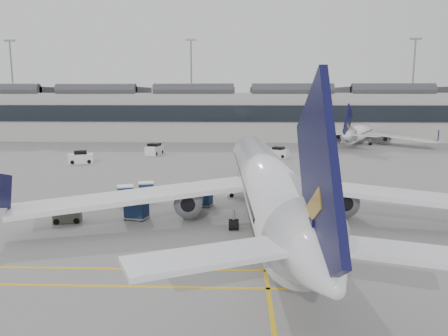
{
  "coord_description": "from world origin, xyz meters",
  "views": [
    {
      "loc": [
        8.35,
        -35.6,
        10.82
      ],
      "look_at": [
        6.92,
        4.35,
        4.0
      ],
      "focal_mm": 35.0,
      "sensor_mm": 36.0,
      "label": 1
    }
  ],
  "objects_px": {
    "airliner_main": "(267,182)",
    "baggage_cart_a": "(203,196)",
    "ramp_agent_b": "(187,198)",
    "belt_loader": "(243,190)",
    "pushback_tug": "(68,216)",
    "ramp_agent_a": "(204,192)"
  },
  "relations": [
    {
      "from": "airliner_main",
      "to": "baggage_cart_a",
      "type": "xyz_separation_m",
      "value": [
        -5.82,
        5.24,
        -2.51
      ]
    },
    {
      "from": "ramp_agent_b",
      "to": "belt_loader",
      "type": "bearing_deg",
      "value": -161.18
    },
    {
      "from": "ramp_agent_b",
      "to": "pushback_tug",
      "type": "distance_m",
      "value": 10.94
    },
    {
      "from": "ramp_agent_a",
      "to": "ramp_agent_b",
      "type": "bearing_deg",
      "value": -154.17
    },
    {
      "from": "baggage_cart_a",
      "to": "belt_loader",
      "type": "bearing_deg",
      "value": 61.97
    },
    {
      "from": "belt_loader",
      "to": "pushback_tug",
      "type": "bearing_deg",
      "value": -151.41
    },
    {
      "from": "belt_loader",
      "to": "pushback_tug",
      "type": "xyz_separation_m",
      "value": [
        -15.07,
        -10.34,
        -0.01
      ]
    },
    {
      "from": "ramp_agent_a",
      "to": "pushback_tug",
      "type": "xyz_separation_m",
      "value": [
        -10.96,
        -8.28,
        -0.23
      ]
    },
    {
      "from": "airliner_main",
      "to": "belt_loader",
      "type": "bearing_deg",
      "value": 97.63
    },
    {
      "from": "airliner_main",
      "to": "belt_loader",
      "type": "xyz_separation_m",
      "value": [
        -1.85,
        9.85,
        -2.94
      ]
    },
    {
      "from": "belt_loader",
      "to": "ramp_agent_b",
      "type": "bearing_deg",
      "value": -143.02
    },
    {
      "from": "baggage_cart_a",
      "to": "pushback_tug",
      "type": "height_order",
      "value": "baggage_cart_a"
    },
    {
      "from": "ramp_agent_a",
      "to": "pushback_tug",
      "type": "height_order",
      "value": "ramp_agent_a"
    },
    {
      "from": "airliner_main",
      "to": "pushback_tug",
      "type": "bearing_deg",
      "value": 178.62
    },
    {
      "from": "ramp_agent_a",
      "to": "belt_loader",
      "type": "bearing_deg",
      "value": -13.28
    },
    {
      "from": "belt_loader",
      "to": "ramp_agent_b",
      "type": "relative_size",
      "value": 2.7
    },
    {
      "from": "ramp_agent_a",
      "to": "ramp_agent_b",
      "type": "distance_m",
      "value": 3.32
    },
    {
      "from": "pushback_tug",
      "to": "airliner_main",
      "type": "bearing_deg",
      "value": -10.39
    },
    {
      "from": "ramp_agent_b",
      "to": "pushback_tug",
      "type": "height_order",
      "value": "ramp_agent_b"
    },
    {
      "from": "baggage_cart_a",
      "to": "ramp_agent_a",
      "type": "xyz_separation_m",
      "value": [
        -0.14,
        2.56,
        -0.22
      ]
    },
    {
      "from": "belt_loader",
      "to": "pushback_tug",
      "type": "height_order",
      "value": "belt_loader"
    },
    {
      "from": "airliner_main",
      "to": "pushback_tug",
      "type": "relative_size",
      "value": 18.29
    }
  ]
}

